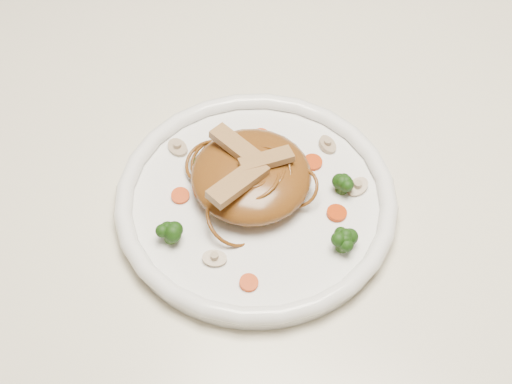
% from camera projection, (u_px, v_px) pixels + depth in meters
% --- Properties ---
extents(table, '(1.20, 0.80, 0.75)m').
position_uv_depth(table, '(316.00, 225.00, 0.93)').
color(table, beige).
rests_on(table, ground).
extents(plate, '(0.38, 0.38, 0.02)m').
position_uv_depth(plate, '(256.00, 204.00, 0.82)').
color(plate, white).
rests_on(plate, table).
extents(noodle_mound, '(0.17, 0.17, 0.04)m').
position_uv_depth(noodle_mound, '(251.00, 176.00, 0.81)').
color(noodle_mound, brown).
rests_on(noodle_mound, plate).
extents(chicken_a, '(0.06, 0.05, 0.01)m').
position_uv_depth(chicken_a, '(266.00, 160.00, 0.79)').
color(chicken_a, tan).
rests_on(chicken_a, noodle_mound).
extents(chicken_b, '(0.07, 0.04, 0.01)m').
position_uv_depth(chicken_b, '(236.00, 146.00, 0.80)').
color(chicken_b, tan).
rests_on(chicken_b, noodle_mound).
extents(chicken_c, '(0.05, 0.07, 0.01)m').
position_uv_depth(chicken_c, '(238.00, 183.00, 0.77)').
color(chicken_c, tan).
rests_on(chicken_c, noodle_mound).
extents(broccoli_0, '(0.03, 0.03, 0.03)m').
position_uv_depth(broccoli_0, '(343.00, 183.00, 0.81)').
color(broccoli_0, '#1B3E0D').
rests_on(broccoli_0, plate).
extents(broccoli_1, '(0.03, 0.03, 0.03)m').
position_uv_depth(broccoli_1, '(203.00, 163.00, 0.83)').
color(broccoli_1, '#1B3E0D').
rests_on(broccoli_1, plate).
extents(broccoli_2, '(0.03, 0.03, 0.03)m').
position_uv_depth(broccoli_2, '(170.00, 231.00, 0.77)').
color(broccoli_2, '#1B3E0D').
rests_on(broccoli_2, plate).
extents(broccoli_3, '(0.03, 0.03, 0.03)m').
position_uv_depth(broccoli_3, '(343.00, 240.00, 0.76)').
color(broccoli_3, '#1B3E0D').
rests_on(broccoli_3, plate).
extents(carrot_0, '(0.02, 0.02, 0.00)m').
position_uv_depth(carrot_0, '(313.00, 162.00, 0.84)').
color(carrot_0, '#B63206').
rests_on(carrot_0, plate).
extents(carrot_1, '(0.03, 0.03, 0.00)m').
position_uv_depth(carrot_1, '(180.00, 196.00, 0.81)').
color(carrot_1, '#B63206').
rests_on(carrot_1, plate).
extents(carrot_2, '(0.02, 0.02, 0.00)m').
position_uv_depth(carrot_2, '(337.00, 213.00, 0.80)').
color(carrot_2, '#B63206').
rests_on(carrot_2, plate).
extents(carrot_3, '(0.02, 0.02, 0.00)m').
position_uv_depth(carrot_3, '(261.00, 136.00, 0.87)').
color(carrot_3, '#B63206').
rests_on(carrot_3, plate).
extents(carrot_4, '(0.02, 0.02, 0.00)m').
position_uv_depth(carrot_4, '(249.00, 283.00, 0.75)').
color(carrot_4, '#B63206').
rests_on(carrot_4, plate).
extents(mushroom_0, '(0.03, 0.03, 0.01)m').
position_uv_depth(mushroom_0, '(215.00, 259.00, 0.77)').
color(mushroom_0, beige).
rests_on(mushroom_0, plate).
extents(mushroom_1, '(0.04, 0.04, 0.01)m').
position_uv_depth(mushroom_1, '(357.00, 187.00, 0.82)').
color(mushroom_1, beige).
rests_on(mushroom_1, plate).
extents(mushroom_2, '(0.04, 0.04, 0.01)m').
position_uv_depth(mushroom_2, '(178.00, 148.00, 0.86)').
color(mushroom_2, beige).
rests_on(mushroom_2, plate).
extents(mushroom_3, '(0.04, 0.04, 0.01)m').
position_uv_depth(mushroom_3, '(327.00, 145.00, 0.86)').
color(mushroom_3, beige).
rests_on(mushroom_3, plate).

